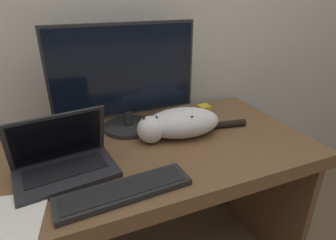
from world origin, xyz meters
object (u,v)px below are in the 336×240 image
object	(u,v)px
cat	(179,123)
laptop	(64,162)
external_keyboard	(124,191)
monitor	(126,79)

from	to	relation	value
cat	laptop	bearing A→B (deg)	-159.87
external_keyboard	cat	bearing A→B (deg)	38.07
monitor	laptop	world-z (taller)	monitor
laptop	monitor	bearing A→B (deg)	33.02
laptop	cat	world-z (taller)	laptop
laptop	cat	bearing A→B (deg)	3.60
monitor	laptop	distance (m)	0.43
external_keyboard	cat	world-z (taller)	cat
laptop	cat	size ratio (longest dim) A/B	0.68
monitor	external_keyboard	world-z (taller)	monitor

